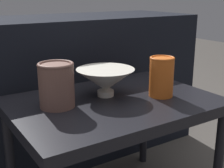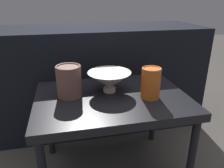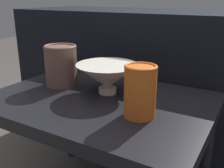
# 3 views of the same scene
# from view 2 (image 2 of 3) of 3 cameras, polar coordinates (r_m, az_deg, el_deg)

# --- Properties ---
(table) EXTENTS (0.74, 0.53, 0.47)m
(table) POSITION_cam_2_polar(r_m,az_deg,el_deg) (1.10, -0.06, -5.40)
(table) COLOR black
(table) RESTS_ON ground_plane
(couch_backdrop) EXTENTS (1.52, 0.50, 0.73)m
(couch_backdrop) POSITION_cam_2_polar(r_m,az_deg,el_deg) (1.63, -4.38, 1.83)
(couch_backdrop) COLOR black
(couch_backdrop) RESTS_ON ground_plane
(bowl) EXTENTS (0.22, 0.22, 0.10)m
(bowl) POSITION_cam_2_polar(r_m,az_deg,el_deg) (1.10, -0.92, 1.00)
(bowl) COLOR silver
(bowl) RESTS_ON table
(vase_textured_left) EXTENTS (0.12, 0.12, 0.15)m
(vase_textured_left) POSITION_cam_2_polar(r_m,az_deg,el_deg) (1.06, -11.17, 0.87)
(vase_textured_left) COLOR brown
(vase_textured_left) RESTS_ON table
(vase_colorful_right) EXTENTS (0.09, 0.09, 0.15)m
(vase_colorful_right) POSITION_cam_2_polar(r_m,az_deg,el_deg) (1.04, 10.12, 0.35)
(vase_colorful_right) COLOR orange
(vase_colorful_right) RESTS_ON table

